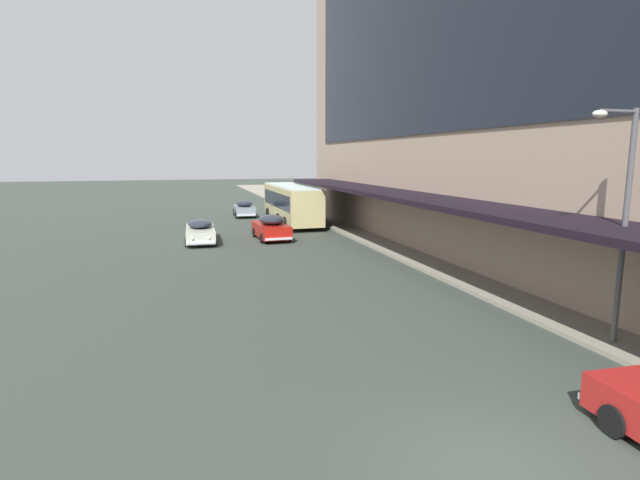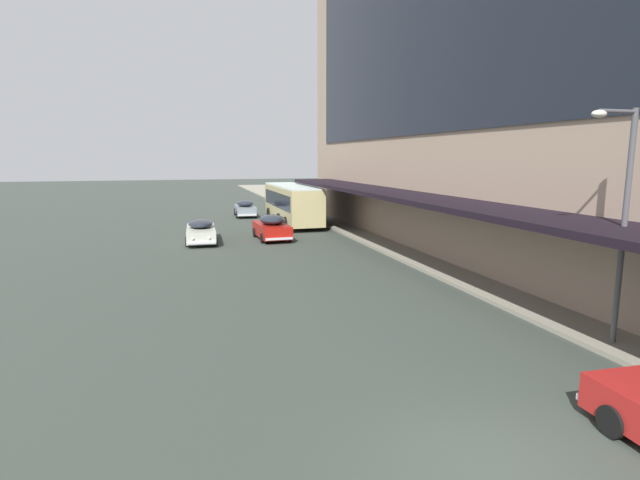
{
  "view_description": "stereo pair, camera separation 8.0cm",
  "coord_description": "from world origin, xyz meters",
  "px_view_note": "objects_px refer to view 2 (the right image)",
  "views": [
    {
      "loc": [
        -5.14,
        -6.82,
        5.42
      ],
      "look_at": [
        1.47,
        16.16,
        1.45
      ],
      "focal_mm": 28.0,
      "sensor_mm": 36.0,
      "label": 1
    },
    {
      "loc": [
        -5.06,
        -6.84,
        5.42
      ],
      "look_at": [
        1.47,
        16.16,
        1.45
      ],
      "focal_mm": 28.0,
      "sensor_mm": 36.0,
      "label": 2
    }
  ],
  "objects_px": {
    "transit_bus_kerbside_front": "(292,202)",
    "street_lamp": "(621,209)",
    "sedan_lead_mid": "(272,227)",
    "sedan_lead_near": "(201,231)",
    "sedan_second_mid": "(245,208)"
  },
  "relations": [
    {
      "from": "sedan_lead_near",
      "to": "street_lamp",
      "type": "xyz_separation_m",
      "value": [
        10.43,
        -21.75,
        3.27
      ]
    },
    {
      "from": "sedan_lead_mid",
      "to": "street_lamp",
      "type": "distance_m",
      "value": 22.58
    },
    {
      "from": "transit_bus_kerbside_front",
      "to": "street_lamp",
      "type": "distance_m",
      "value": 29.17
    },
    {
      "from": "sedan_second_mid",
      "to": "street_lamp",
      "type": "xyz_separation_m",
      "value": [
        5.84,
        -35.13,
        3.25
      ]
    },
    {
      "from": "transit_bus_kerbside_front",
      "to": "sedan_lead_mid",
      "type": "relative_size",
      "value": 2.39
    },
    {
      "from": "sedan_lead_mid",
      "to": "street_lamp",
      "type": "xyz_separation_m",
      "value": [
        5.83,
        -21.58,
        3.18
      ]
    },
    {
      "from": "sedan_lead_mid",
      "to": "street_lamp",
      "type": "height_order",
      "value": "street_lamp"
    },
    {
      "from": "sedan_second_mid",
      "to": "sedan_lead_mid",
      "type": "height_order",
      "value": "sedan_lead_mid"
    },
    {
      "from": "sedan_lead_near",
      "to": "sedan_lead_mid",
      "type": "xyz_separation_m",
      "value": [
        4.6,
        -0.17,
        0.09
      ]
    },
    {
      "from": "transit_bus_kerbside_front",
      "to": "sedan_lead_near",
      "type": "height_order",
      "value": "transit_bus_kerbside_front"
    },
    {
      "from": "sedan_lead_near",
      "to": "sedan_second_mid",
      "type": "distance_m",
      "value": 14.15
    },
    {
      "from": "sedan_lead_near",
      "to": "transit_bus_kerbside_front",
      "type": "bearing_deg",
      "value": 43.27
    },
    {
      "from": "sedan_second_mid",
      "to": "sedan_lead_mid",
      "type": "distance_m",
      "value": 13.55
    },
    {
      "from": "sedan_second_mid",
      "to": "sedan_lead_mid",
      "type": "xyz_separation_m",
      "value": [
        0.01,
        -13.55,
        0.07
      ]
    },
    {
      "from": "sedan_lead_mid",
      "to": "street_lamp",
      "type": "bearing_deg",
      "value": -74.87
    }
  ]
}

